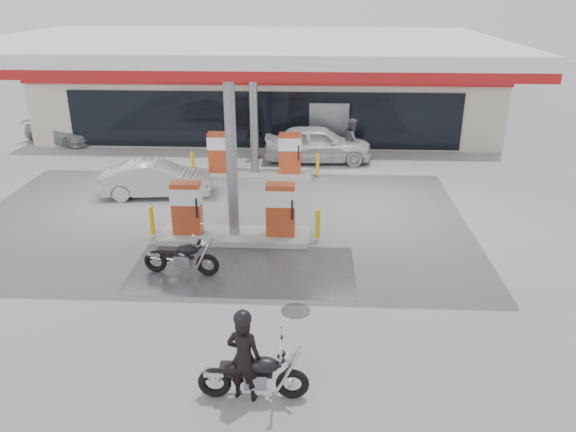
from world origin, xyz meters
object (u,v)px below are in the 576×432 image
(parked_motorcycle, at_px, (182,258))
(attendant, at_px, (352,140))
(pump_island_far, at_px, (255,159))
(main_motorcycle, at_px, (255,376))
(parked_car_left, at_px, (60,132))
(pump_island_near, at_px, (234,217))
(biker_walking, at_px, (254,140))
(sedan_white, at_px, (318,144))
(hatchback_silver, at_px, (156,179))
(biker_main, at_px, (244,358))

(parked_motorcycle, bearing_deg, attendant, 69.92)
(pump_island_far, height_order, main_motorcycle, pump_island_far)
(parked_motorcycle, distance_m, parked_car_left, 15.79)
(pump_island_near, distance_m, biker_walking, 8.55)
(main_motorcycle, height_order, parked_motorcycle, main_motorcycle)
(attendant, distance_m, biker_walking, 4.29)
(pump_island_far, distance_m, sedan_white, 3.34)
(parked_motorcycle, distance_m, sedan_white, 11.08)
(sedan_white, height_order, biker_walking, biker_walking)
(pump_island_near, xyz_separation_m, hatchback_silver, (-3.32, 3.60, -0.07))
(parked_motorcycle, bearing_deg, parked_car_left, 129.92)
(main_motorcycle, xyz_separation_m, attendant, (2.63, 15.32, 0.47))
(biker_main, distance_m, biker_walking, 15.63)
(main_motorcycle, xyz_separation_m, sedan_white, (1.15, 15.22, 0.32))
(biker_main, bearing_deg, parked_car_left, -45.60)
(pump_island_far, bearing_deg, sedan_white, 41.22)
(pump_island_far, bearing_deg, parked_car_left, 154.66)
(main_motorcycle, xyz_separation_m, hatchback_silver, (-4.68, 10.62, 0.17))
(pump_island_far, relative_size, parked_motorcycle, 2.50)
(biker_main, height_order, parked_motorcycle, biker_main)
(main_motorcycle, height_order, hatchback_silver, hatchback_silver)
(hatchback_silver, bearing_deg, parked_motorcycle, -165.27)
(sedan_white, relative_size, parked_car_left, 1.26)
(pump_island_far, height_order, hatchback_silver, pump_island_far)
(attendant, relative_size, parked_car_left, 0.51)
(main_motorcycle, bearing_deg, pump_island_far, 94.66)
(pump_island_near, bearing_deg, biker_walking, 91.94)
(main_motorcycle, xyz_separation_m, biker_walking, (-1.65, 15.56, 0.35))
(sedan_white, distance_m, attendant, 1.49)
(pump_island_near, relative_size, attendant, 2.73)
(hatchback_silver, bearing_deg, pump_island_near, -143.63)
(pump_island_near, bearing_deg, main_motorcycle, -79.03)
(pump_island_far, height_order, biker_walking, pump_island_far)
(sedan_white, distance_m, biker_walking, 2.82)
(hatchback_silver, xyz_separation_m, parked_car_left, (-6.68, 7.14, -0.11))
(attendant, relative_size, hatchback_silver, 0.48)
(parked_motorcycle, bearing_deg, hatchback_silver, 116.44)
(main_motorcycle, distance_m, biker_walking, 15.65)
(pump_island_far, relative_size, attendant, 2.73)
(pump_island_near, bearing_deg, pump_island_far, 90.00)
(pump_island_near, xyz_separation_m, biker_walking, (-0.29, 8.54, 0.11))
(parked_motorcycle, relative_size, hatchback_silver, 0.53)
(parked_motorcycle, distance_m, attendant, 11.73)
(main_motorcycle, height_order, sedan_white, sedan_white)
(parked_car_left, xyz_separation_m, biker_walking, (9.71, -2.19, 0.29))
(sedan_white, xyz_separation_m, attendant, (1.48, 0.10, 0.15))
(attendant, bearing_deg, parked_car_left, 88.14)
(sedan_white, bearing_deg, pump_island_far, 128.49)
(biker_main, height_order, hatchback_silver, biker_main)
(pump_island_near, bearing_deg, sedan_white, 72.97)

